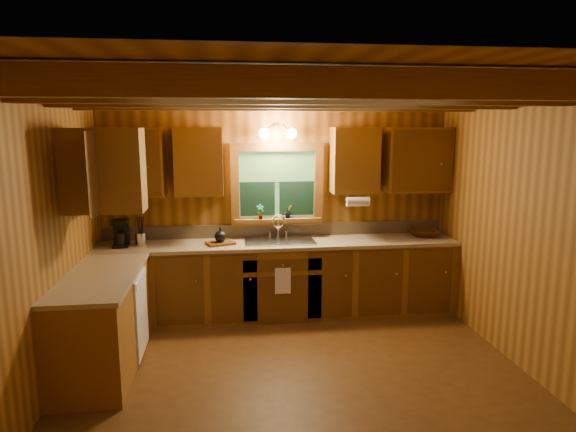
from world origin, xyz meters
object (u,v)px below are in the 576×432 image
(sink, at_px, (280,245))
(wicker_basket, at_px, (424,233))
(coffee_maker, at_px, (121,233))
(cutting_board, at_px, (220,243))

(sink, bearing_deg, wicker_basket, 1.74)
(coffee_maker, relative_size, wicker_basket, 0.87)
(sink, distance_m, wicker_basket, 1.80)
(wicker_basket, bearing_deg, cutting_board, -177.37)
(wicker_basket, bearing_deg, sink, -178.26)
(sink, xyz_separation_m, cutting_board, (-0.69, -0.06, 0.06))
(cutting_board, distance_m, wicker_basket, 2.50)
(coffee_maker, bearing_deg, wicker_basket, -2.73)
(coffee_maker, distance_m, cutting_board, 1.13)
(sink, height_order, coffee_maker, coffee_maker)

